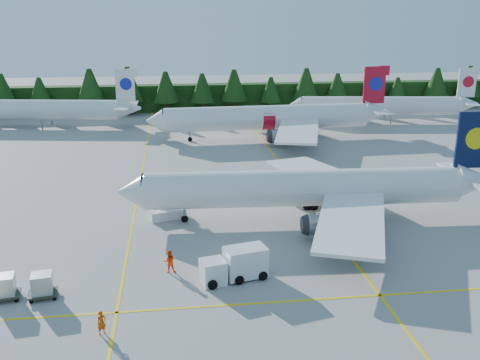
{
  "coord_description": "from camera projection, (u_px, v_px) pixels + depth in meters",
  "views": [
    {
      "loc": [
        -9.4,
        -41.29,
        20.61
      ],
      "look_at": [
        -2.34,
        14.43,
        3.5
      ],
      "focal_mm": 40.0,
      "sensor_mm": 36.0,
      "label": 1
    }
  ],
  "objects": [
    {
      "name": "taxi_stripe_cross",
      "position": [
        304.0,
        300.0,
        40.63
      ],
      "size": [
        80.0,
        0.25,
        0.01
      ],
      "primitive_type": "cube",
      "color": "yellow",
      "rests_on": "ground"
    },
    {
      "name": "crew_c",
      "position": [
        351.0,
        227.0,
        52.2
      ],
      "size": [
        0.58,
        0.83,
        1.92
      ],
      "primitive_type": "imported",
      "rotation": [
        0.0,
        0.0,
        1.51
      ],
      "color": "#DB3A04",
      "rests_on": "ground"
    },
    {
      "name": "taxi_stripe_b",
      "position": [
        301.0,
        192.0,
        66.03
      ],
      "size": [
        0.25,
        120.0,
        0.01
      ],
      "primitive_type": "cube",
      "color": "yellow",
      "rests_on": "ground"
    },
    {
      "name": "airstairs",
      "position": [
        166.0,
        210.0,
        57.44
      ],
      "size": [
        4.17,
        5.67,
        3.4
      ],
      "rotation": [
        0.0,
        0.0,
        0.28
      ],
      "color": "silver",
      "rests_on": "ground"
    },
    {
      "name": "uld_pair",
      "position": [
        23.0,
        285.0,
        40.57
      ],
      "size": [
        5.16,
        2.04,
        1.66
      ],
      "rotation": [
        0.0,
        0.0,
        0.15
      ],
      "color": "#2D3325",
      "rests_on": "ground"
    },
    {
      "name": "airliner_red",
      "position": [
        263.0,
        118.0,
        93.75
      ],
      "size": [
        42.49,
        34.93,
        12.35
      ],
      "rotation": [
        0.0,
        0.0,
        0.04
      ],
      "color": "silver",
      "rests_on": "ground"
    },
    {
      "name": "airliner_navy",
      "position": [
        297.0,
        189.0,
        56.06
      ],
      "size": [
        38.95,
        32.0,
        11.32
      ],
      "rotation": [
        0.0,
        0.0,
        -0.05
      ],
      "color": "silver",
      "rests_on": "ground"
    },
    {
      "name": "treeline_hedge",
      "position": [
        213.0,
        97.0,
        123.27
      ],
      "size": [
        220.0,
        4.0,
        6.0
      ],
      "primitive_type": "cube",
      "color": "black",
      "rests_on": "ground"
    },
    {
      "name": "taxi_stripe_a",
      "position": [
        137.0,
        198.0,
        63.62
      ],
      "size": [
        0.25,
        120.0,
        0.01
      ],
      "primitive_type": "cube",
      "color": "yellow",
      "rests_on": "ground"
    },
    {
      "name": "ground",
      "position": [
        288.0,
        266.0,
        46.33
      ],
      "size": [
        320.0,
        320.0,
        0.0
      ],
      "primitive_type": "plane",
      "color": "gray",
      "rests_on": "ground"
    },
    {
      "name": "airliner_far_left",
      "position": [
        30.0,
        109.0,
        103.87
      ],
      "size": [
        38.56,
        9.3,
        11.26
      ],
      "rotation": [
        0.0,
        0.0,
        -0.16
      ],
      "color": "silver",
      "rests_on": "ground"
    },
    {
      "name": "crew_b",
      "position": [
        169.0,
        261.0,
        44.9
      ],
      "size": [
        0.99,
        0.79,
        1.98
      ],
      "primitive_type": "imported",
      "rotation": [
        0.0,
        0.0,
        3.18
      ],
      "color": "#FF3B05",
      "rests_on": "ground"
    },
    {
      "name": "crew_a",
      "position": [
        102.0,
        323.0,
        36.06
      ],
      "size": [
        0.76,
        0.7,
        1.74
      ],
      "primitive_type": "imported",
      "rotation": [
        0.0,
        0.0,
        0.59
      ],
      "color": "#D54304",
      "rests_on": "ground"
    },
    {
      "name": "airliner_far_right",
      "position": [
        374.0,
        105.0,
        109.06
      ],
      "size": [
        37.57,
        8.26,
        10.95
      ],
      "rotation": [
        0.0,
        0.0,
        -0.13
      ],
      "color": "silver",
      "rests_on": "ground"
    },
    {
      "name": "service_truck",
      "position": [
        234.0,
        265.0,
        43.55
      ],
      "size": [
        5.76,
        3.21,
        2.63
      ],
      "rotation": [
        0.0,
        0.0,
        0.24
      ],
      "color": "silver",
      "rests_on": "ground"
    }
  ]
}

